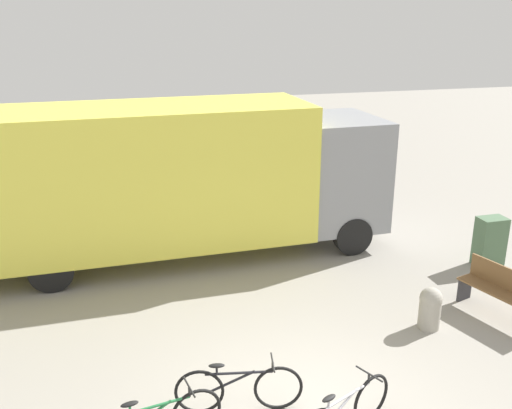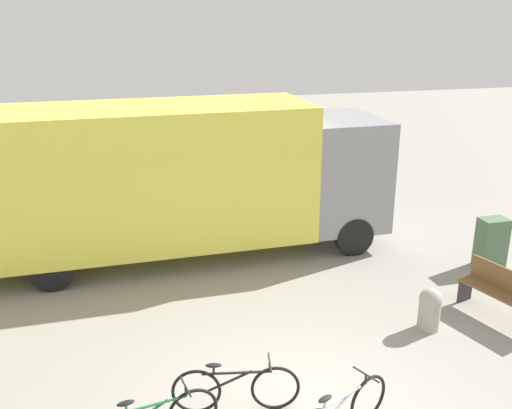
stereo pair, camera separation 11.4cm
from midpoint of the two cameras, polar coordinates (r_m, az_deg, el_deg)
The scene contains 5 objects.
delivery_truck at distance 12.47m, azimuth -7.98°, elevation 2.88°, with size 9.08×2.55×3.37m.
park_bench at distance 11.14m, azimuth 23.24°, elevation -7.96°, with size 0.81×1.67×0.90m.
bicycle_middle at distance 8.13m, azimuth -2.16°, elevation -17.91°, with size 1.73×0.49×0.76m.
bollard_near_bench at distance 10.37m, azimuth 16.72°, elevation -9.78°, with size 0.39×0.39×0.76m.
utility_box at distance 13.21m, azimuth 22.11°, elevation -3.44°, with size 0.59×0.41×1.08m.
Camera 1 is at (-2.26, -5.92, 5.21)m, focal length 40.00 mm.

